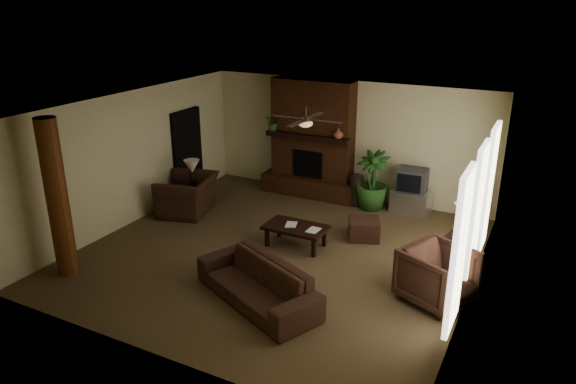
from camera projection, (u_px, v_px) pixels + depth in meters
The scene contains 23 objects.
room_shell at pixel (278, 183), 9.75m from camera, with size 7.00×7.00×7.00m.
fireplace at pixel (312, 148), 12.86m from camera, with size 2.40×0.70×2.80m.
windows at pixel (476, 216), 8.45m from camera, with size 0.08×3.65×2.35m.
log_column at pixel (57, 199), 9.01m from camera, with size 0.36×0.36×2.80m, color brown.
doorway at pixel (188, 153), 12.84m from camera, with size 0.10×1.00×2.10m, color black.
ceiling_fan at pixel (306, 122), 9.43m from camera, with size 1.35×1.35×0.37m.
sofa at pixel (257, 276), 8.45m from camera, with size 2.31×0.67×0.90m, color #3E251A.
armchair_left at pixel (187, 189), 11.92m from camera, with size 1.28×0.84×1.12m, color #3E251A.
armchair_right at pixel (438, 273), 8.43m from camera, with size 0.99×0.92×1.02m, color #3E251A.
coffee_table at pixel (296, 229), 10.35m from camera, with size 1.20×0.70×0.43m.
ottoman at pixel (364, 229), 10.76m from camera, with size 0.60×0.60×0.40m, color #3E251A.
tv_stand at pixel (411, 202), 12.04m from camera, with size 0.85×0.50×0.50m, color silver.
tv at pixel (412, 180), 11.86m from camera, with size 0.67×0.56×0.52m.
floor_vase at pixel (357, 187), 12.40m from camera, with size 0.34×0.34×0.77m.
floor_plant at pixel (371, 193), 12.21m from camera, with size 0.76×1.35×0.76m, color #2C5923.
side_table_left at pixel (196, 199), 12.12m from camera, with size 0.50×0.50×0.55m, color black.
lamp_left at pixel (192, 169), 11.87m from camera, with size 0.42×0.42×0.65m.
side_table_right at pixel (459, 251), 9.68m from camera, with size 0.50×0.50×0.55m, color black.
lamp_right at pixel (463, 214), 9.40m from camera, with size 0.46×0.46×0.65m.
mantel_plant at pixel (274, 124), 12.81m from camera, with size 0.38×0.42×0.33m, color #2C5923.
mantel_vase at pixel (338, 134), 12.11m from camera, with size 0.22×0.23×0.22m, color #94573B.
book_a at pixel (286, 218), 10.33m from camera, with size 0.22×0.03×0.29m, color #999999.
book_b at pixel (308, 223), 10.12m from camera, with size 0.21×0.02×0.29m, color #999999.
Camera 1 is at (4.36, -8.09, 4.65)m, focal length 33.28 mm.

